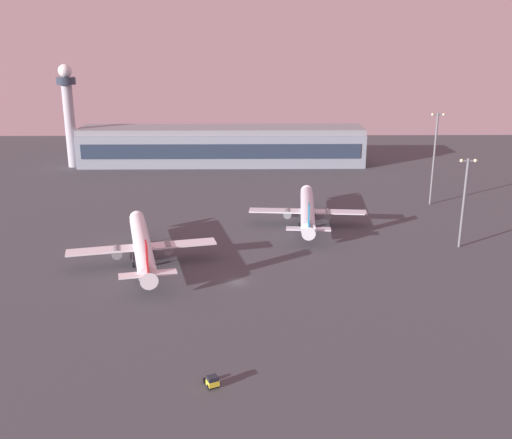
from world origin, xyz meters
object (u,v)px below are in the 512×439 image
pushback_tug (212,381)px  airplane_near_gate (142,246)px  control_tower (69,109)px  airplane_terminal_side (308,210)px  apron_light_west (464,197)px  apron_light_east (434,154)px

pushback_tug → airplane_near_gate: bearing=-93.8°
control_tower → pushback_tug: size_ratio=12.23×
airplane_terminal_side → apron_light_west: 45.15m
control_tower → airplane_terminal_side: control_tower is taller
airplane_near_gate → apron_light_west: apron_light_west is taller
airplane_near_gate → apron_light_east: bearing=17.6°
control_tower → apron_light_west: bearing=-37.8°
airplane_near_gate → airplane_terminal_side: airplane_near_gate is taller
control_tower → apron_light_west: size_ratio=1.78×
airplane_terminal_side → apron_light_west: size_ratio=1.86×
airplane_terminal_side → pushback_tug: size_ratio=12.78×
control_tower → apron_light_west: (133.07, -103.27, -10.89)m
control_tower → apron_light_east: bearing=-24.0°
control_tower → apron_light_east: control_tower is taller
airplane_near_gate → control_tower: bearing=100.1°
apron_light_west → control_tower: bearing=142.2°
airplane_terminal_side → apron_light_east: (43.78, 21.85, 12.87)m
apron_light_east → control_tower: bearing=156.0°
airplane_terminal_side → apron_light_east: size_ratio=1.47×
pushback_tug → airplane_terminal_side: bearing=-129.9°
pushback_tug → apron_light_west: (62.93, 65.55, 12.91)m
control_tower → airplane_terminal_side: 126.98m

